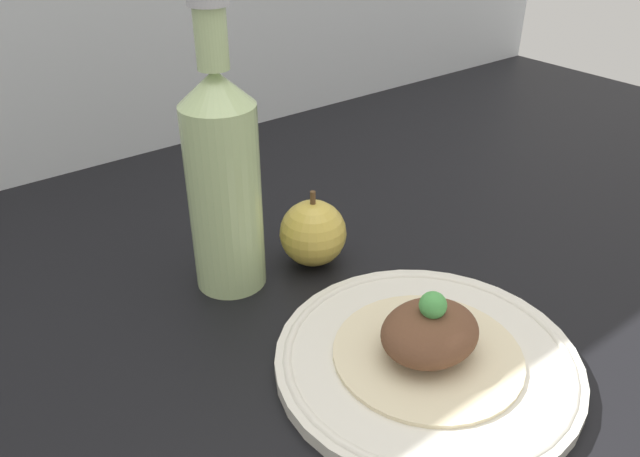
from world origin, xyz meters
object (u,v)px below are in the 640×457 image
(plated_food, at_px, (429,337))
(cider_bottle, at_px, (223,178))
(plate, at_px, (427,359))
(apple, at_px, (313,233))

(plated_food, height_order, cider_bottle, cider_bottle)
(plate, bearing_deg, cider_bottle, 107.14)
(cider_bottle, relative_size, apple, 3.36)
(cider_bottle, height_order, apple, cider_bottle)
(plated_food, distance_m, apple, 0.20)
(plated_food, relative_size, cider_bottle, 0.57)
(cider_bottle, distance_m, apple, 0.13)
(cider_bottle, bearing_deg, apple, -14.80)
(plate, bearing_deg, apple, 83.34)
(plate, relative_size, cider_bottle, 0.91)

